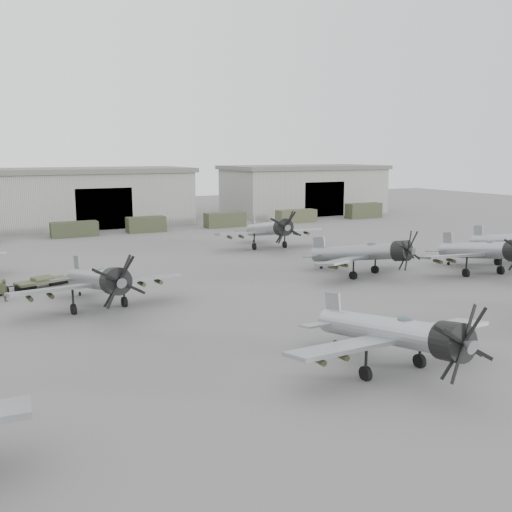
{
  "coord_description": "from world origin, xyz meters",
  "views": [
    {
      "loc": [
        -18.2,
        -27.69,
        11.02
      ],
      "look_at": [
        3.29,
        13.91,
        2.5
      ],
      "focal_mm": 40.0,
      "sensor_mm": 36.0,
      "label": 1
    }
  ],
  "objects": [
    {
      "name": "ground",
      "position": [
        0.0,
        0.0,
        0.0
      ],
      "size": [
        220.0,
        220.0,
        0.0
      ],
      "primitive_type": "plane",
      "color": "slate",
      "rests_on": "ground"
    },
    {
      "name": "hangar_center",
      "position": [
        0.0,
        61.96,
        4.37
      ],
      "size": [
        29.0,
        14.8,
        8.7
      ],
      "color": "#9D9D93",
      "rests_on": "ground"
    },
    {
      "name": "hangar_right",
      "position": [
        38.0,
        61.96,
        4.37
      ],
      "size": [
        29.0,
        14.8,
        8.7
      ],
      "color": "#9D9D93",
      "rests_on": "ground"
    },
    {
      "name": "support_truck_3",
      "position": [
        -5.24,
        50.0,
        0.99
      ],
      "size": [
        6.03,
        2.2,
        1.98
      ],
      "primitive_type": "cube",
      "color": "#333824",
      "rests_on": "ground"
    },
    {
      "name": "support_truck_4",
      "position": [
        4.53,
        50.0,
        1.07
      ],
      "size": [
        5.33,
        2.2,
        2.15
      ],
      "primitive_type": "cube",
      "color": "#373A26",
      "rests_on": "ground"
    },
    {
      "name": "support_truck_5",
      "position": [
        16.7,
        50.0,
        1.08
      ],
      "size": [
        6.13,
        2.2,
        2.17
      ],
      "primitive_type": "cube",
      "color": "#393F29",
      "rests_on": "ground"
    },
    {
      "name": "support_truck_6",
      "position": [
        29.18,
        50.0,
        1.01
      ],
      "size": [
        6.58,
        2.2,
        2.01
      ],
      "primitive_type": "cube",
      "color": "#46482F",
      "rests_on": "ground"
    },
    {
      "name": "support_truck_7",
      "position": [
        42.59,
        50.0,
        1.26
      ],
      "size": [
        6.36,
        2.2,
        2.52
      ],
      "primitive_type": "cube",
      "color": "#383D27",
      "rests_on": "ground"
    },
    {
      "name": "aircraft_near_1",
      "position": [
        0.52,
        -6.72,
        2.15
      ],
      "size": [
        11.79,
        10.61,
        4.73
      ],
      "rotation": [
        0.0,
        0.0,
        0.02
      ],
      "color": "#9A9EA3",
      "rests_on": "ground"
    },
    {
      "name": "aircraft_mid_1",
      "position": [
        -10.11,
        11.98,
        2.2
      ],
      "size": [
        12.13,
        10.92,
        4.83
      ],
      "rotation": [
        0.0,
        0.0,
        0.09
      ],
      "color": "gray",
      "rests_on": "ground"
    },
    {
      "name": "aircraft_mid_2",
      "position": [
        13.69,
        12.48,
        2.14
      ],
      "size": [
        11.72,
        10.56,
        4.71
      ],
      "rotation": [
        0.0,
        0.0,
        0.33
      ],
      "color": "gray",
      "rests_on": "ground"
    },
    {
      "name": "aircraft_mid_3",
      "position": [
        23.42,
        7.71,
        2.27
      ],
      "size": [
        12.59,
        11.33,
        5.0
      ],
      "rotation": [
        0.0,
        0.0,
        -0.17
      ],
      "color": "gray",
      "rests_on": "ground"
    },
    {
      "name": "aircraft_far_1",
      "position": [
        13.2,
        29.54,
        2.31
      ],
      "size": [
        12.76,
        11.48,
        5.07
      ],
      "rotation": [
        0.0,
        0.0,
        -0.11
      ],
      "color": "#989BA0",
      "rests_on": "ground"
    },
    {
      "name": "tug_trailer",
      "position": [
        -15.29,
        20.56,
        0.56
      ],
      "size": [
        7.45,
        3.75,
        1.49
      ],
      "rotation": [
        0.0,
        0.0,
        0.33
      ],
      "color": "#40462D",
      "rests_on": "ground"
    },
    {
      "name": "ground_crew",
      "position": [
        -15.86,
        17.93,
        0.86
      ],
      "size": [
        0.52,
        0.69,
        1.72
      ],
      "primitive_type": "imported",
      "rotation": [
        0.0,
        0.0,
        1.75
      ],
      "color": "#3C3F29",
      "rests_on": "ground"
    }
  ]
}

